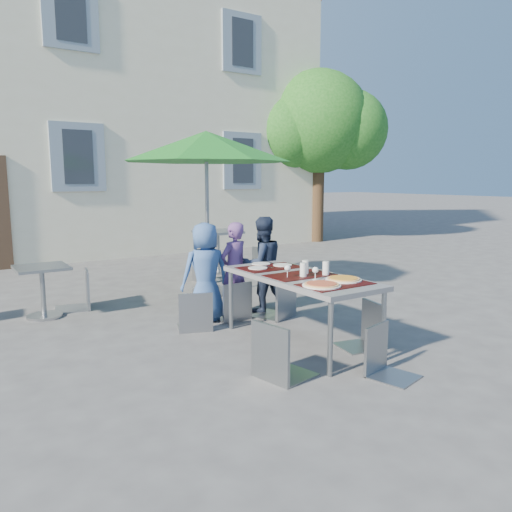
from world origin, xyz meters
TOP-DOWN VIEW (x-y plane):
  - ground at (0.00, 0.00)m, footprint 90.00×90.00m
  - building at (-0.00, 11.50)m, footprint 13.60×8.20m
  - tree at (6.55, 7.54)m, footprint 3.60×3.00m
  - dining_table at (0.52, 0.78)m, footprint 0.80×1.85m
  - pizza_near_left at (0.34, 0.23)m, footprint 0.37×0.37m
  - pizza_near_right at (0.70, 0.31)m, footprint 0.36×0.36m
  - glassware at (0.58, 0.69)m, footprint 0.48×0.36m
  - place_settings at (0.54, 1.41)m, footprint 0.61×0.44m
  - child_0 at (0.10, 2.11)m, footprint 0.65×0.47m
  - child_1 at (0.51, 2.11)m, footprint 0.51×0.40m
  - child_2 at (0.95, 2.12)m, footprint 0.64×0.40m
  - chair_0 at (-0.20, 1.82)m, footprint 0.50×0.51m
  - chair_1 at (0.40, 1.95)m, footprint 0.41×0.42m
  - chair_2 at (0.95, 1.72)m, footprint 0.59×0.59m
  - chair_3 at (-0.24, 0.13)m, footprint 0.52×0.51m
  - chair_4 at (1.05, 0.32)m, footprint 0.47×0.47m
  - chair_5 at (0.62, -0.34)m, footprint 0.46×0.47m
  - patio_umbrella at (0.80, 3.36)m, footprint 2.49×2.49m
  - cafe_table_0 at (-1.56, 3.39)m, footprint 0.62×0.62m
  - bg_chair_r_0 at (-1.06, 3.60)m, footprint 0.53×0.53m
  - cafe_table_1 at (1.81, 4.85)m, footprint 0.74×0.74m
  - bg_chair_l_1 at (1.22, 4.26)m, footprint 0.52×0.52m
  - bg_chair_r_1 at (2.43, 4.52)m, footprint 0.43×0.42m

SIDE VIEW (x-z plane):
  - ground at x=0.00m, z-range 0.00..0.00m
  - cafe_table_0 at x=-1.56m, z-range 0.09..0.76m
  - chair_5 at x=0.62m, z-range 0.07..0.93m
  - bg_chair_r_1 at x=2.43m, z-range 0.07..0.95m
  - chair_0 at x=-0.20m, z-range 0.07..0.96m
  - chair_4 at x=1.05m, z-range 0.07..0.97m
  - bg_chair_l_1 at x=1.22m, z-range 0.08..0.99m
  - chair_1 at x=0.40m, z-range 0.08..1.01m
  - cafe_table_1 at x=1.81m, z-range 0.17..0.96m
  - chair_3 at x=-0.24m, z-range 0.09..1.07m
  - bg_chair_r_0 at x=-1.06m, z-range 0.09..1.09m
  - chair_2 at x=0.95m, z-range 0.09..1.12m
  - child_1 at x=0.51m, z-range 0.00..1.22m
  - child_0 at x=0.10m, z-range 0.00..1.24m
  - child_2 at x=0.95m, z-range 0.00..1.27m
  - dining_table at x=0.52m, z-range 0.32..1.07m
  - place_settings at x=0.54m, z-range 0.76..0.77m
  - pizza_near_right at x=0.70m, z-range 0.75..0.78m
  - pizza_near_left at x=0.34m, z-range 0.75..0.78m
  - glassware at x=0.58m, z-range 0.75..0.90m
  - patio_umbrella at x=0.80m, z-range 0.98..3.43m
  - tree at x=6.55m, z-range 0.90..5.60m
  - building at x=0.00m, z-range -0.70..10.40m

